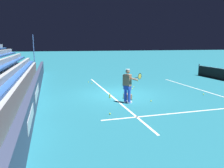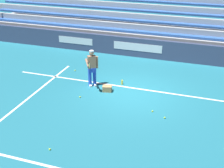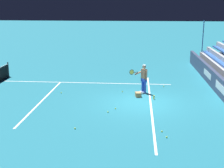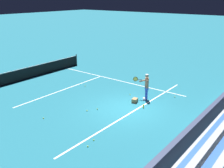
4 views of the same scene
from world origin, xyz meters
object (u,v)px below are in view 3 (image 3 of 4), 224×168
object	(u,v)px
tennis_ball_on_baseline	(167,137)
tennis_ball_near_player	(115,109)
tennis_ball_far_right	(162,131)
water_bottle	(154,97)
tennis_ball_by_box	(108,112)
tennis_player	(144,78)
tennis_ball_toward_net	(61,93)
tennis_ball_far_left	(164,86)
tennis_ball_stray_back	(75,128)
tennis_ball_midcourt	(122,92)
ball_box_cardboard	(138,95)

from	to	relation	value
tennis_ball_on_baseline	tennis_ball_near_player	size ratio (longest dim) A/B	1.00
tennis_ball_far_right	tennis_ball_near_player	bearing A→B (deg)	38.18
tennis_ball_far_right	water_bottle	bearing A→B (deg)	1.62
tennis_ball_by_box	tennis_ball_far_right	world-z (taller)	same
tennis_player	tennis_ball_by_box	size ratio (longest dim) A/B	25.98
tennis_ball_by_box	tennis_ball_toward_net	xyz separation A→B (m)	(3.16, 3.14, 0.00)
tennis_ball_far_left	tennis_ball_stray_back	size ratio (longest dim) A/B	1.00
tennis_ball_near_player	water_bottle	xyz separation A→B (m)	(1.88, -2.04, 0.08)
tennis_player	water_bottle	size ratio (longest dim) A/B	7.80
tennis_ball_by_box	tennis_ball_stray_back	xyz separation A→B (m)	(-2.20, 1.21, 0.00)
tennis_ball_stray_back	tennis_ball_midcourt	bearing A→B (deg)	-16.21
tennis_ball_on_baseline	water_bottle	distance (m)	5.21
ball_box_cardboard	tennis_ball_midcourt	world-z (taller)	ball_box_cardboard
tennis_ball_far_right	ball_box_cardboard	bearing A→B (deg)	11.42
tennis_player	tennis_ball_midcourt	size ratio (longest dim) A/B	25.98
tennis_ball_midcourt	water_bottle	distance (m)	2.27
tennis_ball_far_left	water_bottle	distance (m)	2.86
tennis_ball_toward_net	tennis_ball_stray_back	xyz separation A→B (m)	(-5.36, -1.93, 0.00)
tennis_ball_toward_net	tennis_ball_far_right	size ratio (longest dim) A/B	1.00
tennis_ball_near_player	tennis_ball_stray_back	distance (m)	3.15
tennis_player	tennis_ball_on_baseline	xyz separation A→B (m)	(-6.45, -0.87, -0.86)
water_bottle	tennis_ball_near_player	bearing A→B (deg)	132.72
ball_box_cardboard	tennis_ball_by_box	distance (m)	3.21
tennis_ball_toward_net	tennis_ball_by_box	bearing A→B (deg)	-135.25
tennis_ball_midcourt	tennis_player	bearing A→B (deg)	-92.76
ball_box_cardboard	tennis_ball_far_left	bearing A→B (deg)	-35.03
tennis_ball_far_left	tennis_ball_far_right	bearing A→B (deg)	175.21
tennis_ball_on_baseline	tennis_ball_far_right	size ratio (longest dim) A/B	1.00
tennis_player	tennis_ball_stray_back	size ratio (longest dim) A/B	25.98
tennis_ball_near_player	tennis_ball_on_baseline	bearing A→B (deg)	-145.06
tennis_player	tennis_ball_stray_back	xyz separation A→B (m)	(-5.88, 2.99, -0.86)
ball_box_cardboard	tennis_ball_by_box	size ratio (longest dim) A/B	6.06
tennis_player	tennis_ball_far_right	size ratio (longest dim) A/B	25.98
tennis_ball_by_box	tennis_player	bearing A→B (deg)	-25.84
tennis_player	tennis_ball_far_left	size ratio (longest dim) A/B	25.98
tennis_ball_stray_back	tennis_ball_far_right	distance (m)	3.71
tennis_ball_stray_back	tennis_ball_far_right	world-z (taller)	same
tennis_ball_far_left	tennis_ball_far_right	xyz separation A→B (m)	(-7.40, 0.62, 0.00)
tennis_ball_stray_back	tennis_ball_far_right	size ratio (longest dim) A/B	1.00
water_bottle	tennis_player	bearing A→B (deg)	25.12
ball_box_cardboard	tennis_ball_stray_back	distance (m)	5.72
tennis_ball_stray_back	tennis_ball_by_box	bearing A→B (deg)	-28.78
tennis_ball_near_player	tennis_ball_far_left	bearing A→B (deg)	-30.98
tennis_ball_on_baseline	tennis_ball_far_right	bearing A→B (deg)	15.00
tennis_ball_stray_back	tennis_ball_far_left	bearing A→B (deg)	-30.36
tennis_ball_on_baseline	ball_box_cardboard	bearing A→B (deg)	11.78
tennis_player	tennis_ball_toward_net	bearing A→B (deg)	95.97
ball_box_cardboard	tennis_ball_toward_net	world-z (taller)	ball_box_cardboard
tennis_ball_toward_net	tennis_ball_near_player	bearing A→B (deg)	-127.05
tennis_ball_by_box	tennis_ball_on_baseline	bearing A→B (deg)	-136.30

